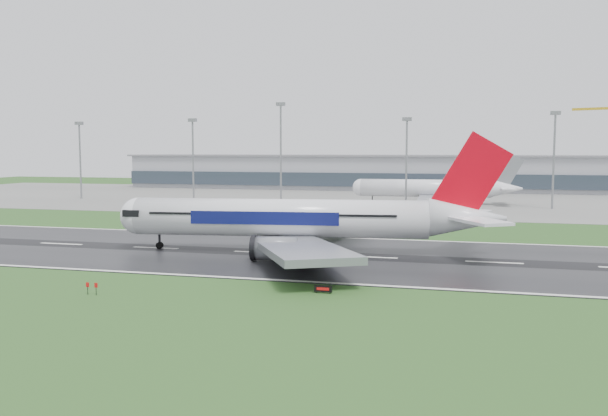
# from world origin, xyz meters

# --- Properties ---
(ground) EXTENTS (520.00, 520.00, 0.00)m
(ground) POSITION_xyz_m (0.00, 0.00, 0.00)
(ground) COLOR #22481A
(ground) RESTS_ON ground
(runway) EXTENTS (400.00, 45.00, 0.10)m
(runway) POSITION_xyz_m (0.00, 0.00, 0.05)
(runway) COLOR black
(runway) RESTS_ON ground
(apron) EXTENTS (400.00, 130.00, 0.08)m
(apron) POSITION_xyz_m (0.00, 125.00, 0.04)
(apron) COLOR slate
(apron) RESTS_ON ground
(terminal) EXTENTS (240.00, 36.00, 15.00)m
(terminal) POSITION_xyz_m (0.00, 185.00, 7.50)
(terminal) COLOR gray
(terminal) RESTS_ON ground
(main_airliner) EXTENTS (76.16, 73.33, 20.24)m
(main_airliner) POSITION_xyz_m (8.11, 2.80, 10.22)
(main_airliner) COLOR white
(main_airliner) RESTS_ON runway
(parked_airliner) EXTENTS (58.19, 54.39, 16.62)m
(parked_airliner) POSITION_xyz_m (24.56, 109.42, 8.39)
(parked_airliner) COLOR silver
(parked_airliner) RESTS_ON apron
(runway_sign) EXTENTS (2.31, 0.41, 1.04)m
(runway_sign) POSITION_xyz_m (17.98, -27.74, 0.52)
(runway_sign) COLOR black
(runway_sign) RESTS_ON ground
(floodmast_0) EXTENTS (0.64, 0.64, 27.25)m
(floodmast_0) POSITION_xyz_m (-102.96, 100.00, 13.62)
(floodmast_0) COLOR gray
(floodmast_0) RESTS_ON ground
(floodmast_1) EXTENTS (0.64, 0.64, 27.88)m
(floodmast_1) POSITION_xyz_m (-57.75, 100.00, 13.94)
(floodmast_1) COLOR gray
(floodmast_1) RESTS_ON ground
(floodmast_2) EXTENTS (0.64, 0.64, 32.84)m
(floodmast_2) POSITION_xyz_m (-25.51, 100.00, 16.42)
(floodmast_2) COLOR gray
(floodmast_2) RESTS_ON ground
(floodmast_3) EXTENTS (0.64, 0.64, 27.32)m
(floodmast_3) POSITION_xyz_m (16.73, 100.00, 13.66)
(floodmast_3) COLOR gray
(floodmast_3) RESTS_ON ground
(floodmast_4) EXTENTS (0.64, 0.64, 28.64)m
(floodmast_4) POSITION_xyz_m (61.26, 100.00, 14.32)
(floodmast_4) COLOR gray
(floodmast_4) RESTS_ON ground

